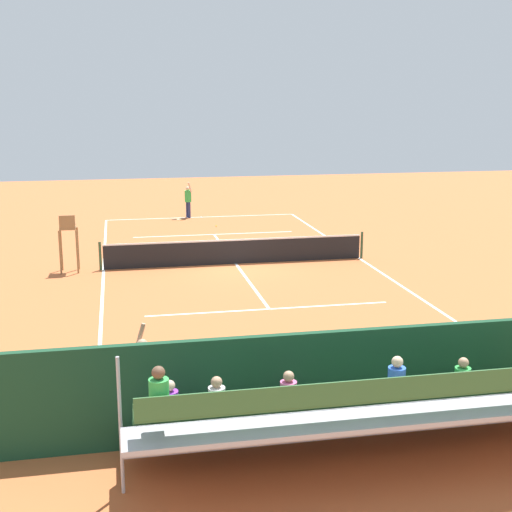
# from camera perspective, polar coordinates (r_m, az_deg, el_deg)

# --- Properties ---
(ground_plane) EXTENTS (60.00, 60.00, 0.00)m
(ground_plane) POSITION_cam_1_polar(r_m,az_deg,el_deg) (27.15, -1.65, -0.64)
(ground_plane) COLOR #BC6033
(court_line_markings) EXTENTS (10.10, 22.20, 0.01)m
(court_line_markings) POSITION_cam_1_polar(r_m,az_deg,el_deg) (27.18, -1.67, -0.61)
(court_line_markings) COLOR white
(court_line_markings) RESTS_ON ground
(tennis_net) EXTENTS (10.30, 0.10, 1.07)m
(tennis_net) POSITION_cam_1_polar(r_m,az_deg,el_deg) (27.04, -1.66, 0.40)
(tennis_net) COLOR black
(tennis_net) RESTS_ON ground
(backdrop_wall) EXTENTS (18.00, 0.16, 2.00)m
(backdrop_wall) POSITION_cam_1_polar(r_m,az_deg,el_deg) (13.87, 8.23, -9.82)
(backdrop_wall) COLOR #194228
(backdrop_wall) RESTS_ON ground
(bleacher_stand) EXTENTS (9.06, 2.40, 2.48)m
(bleacher_stand) POSITION_cam_1_polar(r_m,az_deg,el_deg) (12.75, 9.69, -12.41)
(bleacher_stand) COLOR #B2B2B7
(bleacher_stand) RESTS_ON ground
(umpire_chair) EXTENTS (0.67, 0.67, 2.14)m
(umpire_chair) POSITION_cam_1_polar(r_m,az_deg,el_deg) (26.50, -14.98, 1.50)
(umpire_chair) COLOR olive
(umpire_chair) RESTS_ON ground
(courtside_bench) EXTENTS (1.80, 0.40, 0.93)m
(courtside_bench) POSITION_cam_1_polar(r_m,az_deg,el_deg) (15.89, 18.07, -9.07)
(courtside_bench) COLOR #9E754C
(courtside_bench) RESTS_ON ground
(equipment_bag) EXTENTS (0.90, 0.36, 0.36)m
(equipment_bag) POSITION_cam_1_polar(r_m,az_deg,el_deg) (15.21, 12.63, -11.27)
(equipment_bag) COLOR black
(equipment_bag) RESTS_ON ground
(tennis_player) EXTENTS (0.47, 0.55, 1.93)m
(tennis_player) POSITION_cam_1_polar(r_m,az_deg,el_deg) (37.58, -5.53, 4.65)
(tennis_player) COLOR navy
(tennis_player) RESTS_ON ground
(tennis_racket) EXTENTS (0.59, 0.37, 0.03)m
(tennis_racket) POSITION_cam_1_polar(r_m,az_deg,el_deg) (37.18, -6.30, 2.98)
(tennis_racket) COLOR black
(tennis_racket) RESTS_ON ground
(tennis_ball_near) EXTENTS (0.07, 0.07, 0.07)m
(tennis_ball_near) POSITION_cam_1_polar(r_m,az_deg,el_deg) (35.02, -3.25, 2.46)
(tennis_ball_near) COLOR #CCDB33
(tennis_ball_near) RESTS_ON ground
(line_judge) EXTENTS (0.41, 0.55, 1.93)m
(line_judge) POSITION_cam_1_polar(r_m,az_deg,el_deg) (14.25, -9.13, -9.16)
(line_judge) COLOR #232328
(line_judge) RESTS_ON ground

